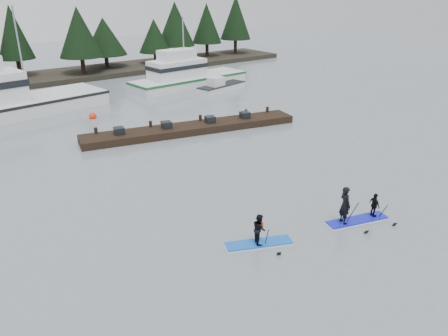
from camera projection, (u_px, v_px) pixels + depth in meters
ground at (304, 230)px, 20.01m from camera, size 160.00×160.00×0.00m
far_shore at (35, 79)px, 50.54m from camera, size 70.00×8.00×0.60m
treeline at (35, 82)px, 50.66m from camera, size 60.00×4.00×8.00m
fishing_boat_medium at (187, 81)px, 48.18m from camera, size 13.78×4.76×8.20m
skiff at (222, 88)px, 46.15m from camera, size 6.07×2.92×0.68m
floating_dock at (192, 128)px, 33.29m from camera, size 16.67×6.07×0.55m
buoy_b at (93, 118)px, 36.77m from camera, size 0.63×0.63×0.63m
buoy_c at (209, 86)px, 48.57m from camera, size 0.55×0.55×0.55m
paddleboard_solo at (259, 233)px, 18.68m from camera, size 2.95×1.85×1.90m
paddleboard_duo at (355, 209)px, 20.42m from camera, size 3.15×1.76×2.43m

